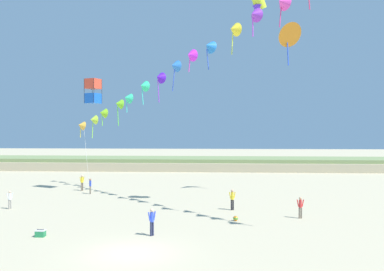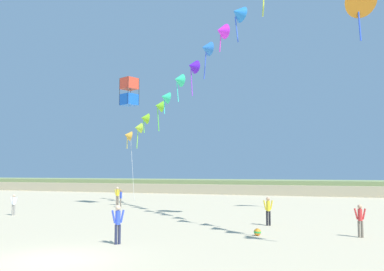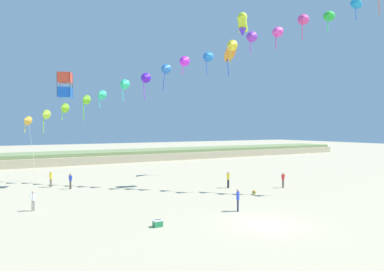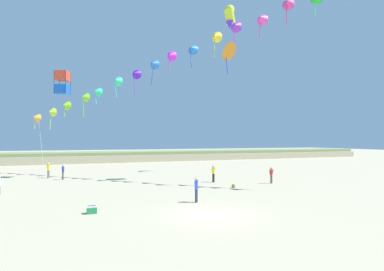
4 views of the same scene
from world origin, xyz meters
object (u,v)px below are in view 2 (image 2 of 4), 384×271
at_px(person_far_left, 14,203).
at_px(person_far_center, 268,209).
at_px(person_near_left, 360,218).
at_px(large_kite_low_lead, 129,92).
at_px(person_near_right, 117,195).
at_px(person_mid_center, 118,222).
at_px(beach_ball, 257,232).
at_px(person_far_right, 121,197).
at_px(large_kite_mid_trail, 359,0).

bearing_deg(person_far_left, person_far_center, 2.01).
bearing_deg(person_near_left, large_kite_low_lead, 148.10).
bearing_deg(large_kite_low_lead, person_near_right, 159.70).
xyz_separation_m(person_mid_center, beach_ball, (5.38, 4.46, -0.81)).
distance_m(person_far_left, person_far_center, 18.43).
distance_m(person_far_right, large_kite_low_lead, 9.91).
height_order(person_near_right, beach_ball, person_near_right).
xyz_separation_m(person_far_left, person_far_center, (18.42, 0.65, 0.10)).
xyz_separation_m(person_far_center, large_kite_mid_trail, (5.86, 8.08, 15.27)).
bearing_deg(person_near_right, beach_ball, -40.74).
bearing_deg(person_far_left, person_mid_center, -30.65).
relative_size(person_far_right, person_far_center, 0.94).
distance_m(large_kite_low_lead, large_kite_mid_trail, 21.02).
distance_m(person_far_left, beach_ball, 18.81).
bearing_deg(person_far_right, large_kite_low_lead, 96.09).
height_order(person_mid_center, person_far_right, person_mid_center).
bearing_deg(person_mid_center, person_near_left, 28.64).
height_order(person_far_left, large_kite_low_lead, large_kite_low_lead).
bearing_deg(person_mid_center, person_far_left, 149.35).
bearing_deg(large_kite_mid_trail, person_far_center, -125.95).
height_order(person_far_left, beach_ball, person_far_left).
relative_size(person_near_left, large_kite_mid_trail, 0.35).
height_order(person_near_left, large_kite_low_lead, large_kite_low_lead).
bearing_deg(person_far_right, person_far_left, -117.14).
distance_m(person_mid_center, person_far_left, 15.25).
distance_m(large_kite_low_lead, beach_ball, 22.18).
height_order(person_far_center, large_kite_low_lead, large_kite_low_lead).
bearing_deg(person_far_center, beach_ball, -88.89).
height_order(person_mid_center, beach_ball, person_mid_center).
height_order(person_near_left, beach_ball, person_near_left).
distance_m(person_far_center, beach_ball, 4.04).
height_order(large_kite_low_lead, beach_ball, large_kite_low_lead).
relative_size(person_mid_center, person_far_right, 1.08).
bearing_deg(large_kite_mid_trail, person_far_left, -160.23).
relative_size(person_near_left, person_far_left, 1.05).
relative_size(person_near_left, beach_ball, 4.42).
xyz_separation_m(person_far_center, large_kite_low_lead, (-14.38, 9.18, 9.71)).
relative_size(large_kite_low_lead, beach_ball, 7.19).
distance_m(person_far_center, large_kite_mid_trail, 18.24).
bearing_deg(large_kite_mid_trail, person_far_right, -178.53).
relative_size(person_mid_center, person_far_center, 1.01).
xyz_separation_m(person_near_left, beach_ball, (-4.84, -1.13, -0.74)).
bearing_deg(person_mid_center, beach_ball, 39.65).
height_order(person_far_center, large_kite_mid_trail, large_kite_mid_trail).
height_order(person_far_left, large_kite_mid_trail, large_kite_mid_trail).
relative_size(person_near_left, person_far_right, 1.01).
bearing_deg(large_kite_mid_trail, beach_ball, -115.65).
bearing_deg(person_far_right, person_mid_center, -60.86).
height_order(person_near_left, person_mid_center, person_mid_center).
bearing_deg(large_kite_low_lead, person_far_center, -32.53).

